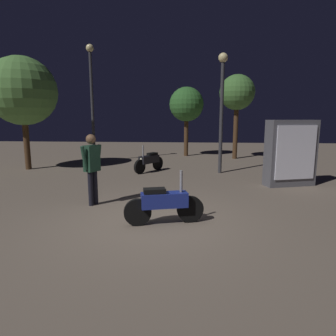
{
  "coord_description": "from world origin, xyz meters",
  "views": [
    {
      "loc": [
        0.8,
        -5.8,
        2.17
      ],
      "look_at": [
        0.29,
        0.95,
        1.0
      ],
      "focal_mm": 31.22,
      "sensor_mm": 36.0,
      "label": 1
    }
  ],
  "objects_px": {
    "streetlamp_far": "(222,97)",
    "motorcycle_black_parked_left": "(149,161)",
    "motorcycle_blue_foreground": "(164,203)",
    "person_rider_beside": "(92,163)",
    "kiosk_billboard": "(291,153)",
    "streetlamp_near": "(92,90)"
  },
  "relations": [
    {
      "from": "streetlamp_far",
      "to": "motorcycle_black_parked_left",
      "type": "bearing_deg",
      "value": 179.78
    },
    {
      "from": "motorcycle_blue_foreground",
      "to": "streetlamp_far",
      "type": "xyz_separation_m",
      "value": [
        1.71,
        5.81,
        2.49
      ]
    },
    {
      "from": "motorcycle_black_parked_left",
      "to": "person_rider_beside",
      "type": "relative_size",
      "value": 0.81
    },
    {
      "from": "person_rider_beside",
      "to": "kiosk_billboard",
      "type": "distance_m",
      "value": 6.17
    },
    {
      "from": "streetlamp_near",
      "to": "streetlamp_far",
      "type": "xyz_separation_m",
      "value": [
        5.91,
        -2.49,
        -0.55
      ]
    },
    {
      "from": "streetlamp_near",
      "to": "kiosk_billboard",
      "type": "height_order",
      "value": "streetlamp_near"
    },
    {
      "from": "kiosk_billboard",
      "to": "streetlamp_far",
      "type": "bearing_deg",
      "value": -61.5
    },
    {
      "from": "motorcycle_blue_foreground",
      "to": "person_rider_beside",
      "type": "bearing_deg",
      "value": 133.0
    },
    {
      "from": "motorcycle_black_parked_left",
      "to": "streetlamp_near",
      "type": "xyz_separation_m",
      "value": [
        -3.08,
        2.48,
        3.04
      ]
    },
    {
      "from": "streetlamp_far",
      "to": "kiosk_billboard",
      "type": "distance_m",
      "value": 3.43
    },
    {
      "from": "motorcycle_black_parked_left",
      "to": "person_rider_beside",
      "type": "xyz_separation_m",
      "value": [
        -0.77,
        -4.62,
        0.63
      ]
    },
    {
      "from": "streetlamp_near",
      "to": "motorcycle_blue_foreground",
      "type": "bearing_deg",
      "value": -63.11
    },
    {
      "from": "kiosk_billboard",
      "to": "person_rider_beside",
      "type": "bearing_deg",
      "value": 8.51
    },
    {
      "from": "motorcycle_black_parked_left",
      "to": "motorcycle_blue_foreground",
      "type": "bearing_deg",
      "value": 44.5
    },
    {
      "from": "person_rider_beside",
      "to": "streetlamp_far",
      "type": "xyz_separation_m",
      "value": [
        3.6,
        4.61,
        1.86
      ]
    },
    {
      "from": "motorcycle_blue_foreground",
      "to": "streetlamp_far",
      "type": "height_order",
      "value": "streetlamp_far"
    },
    {
      "from": "person_rider_beside",
      "to": "streetlamp_near",
      "type": "height_order",
      "value": "streetlamp_near"
    },
    {
      "from": "motorcycle_black_parked_left",
      "to": "person_rider_beside",
      "type": "distance_m",
      "value": 4.72
    },
    {
      "from": "streetlamp_near",
      "to": "kiosk_billboard",
      "type": "distance_m",
      "value": 9.45
    },
    {
      "from": "streetlamp_far",
      "to": "kiosk_billboard",
      "type": "xyz_separation_m",
      "value": [
        2.01,
        -2.05,
        -1.88
      ]
    },
    {
      "from": "motorcycle_black_parked_left",
      "to": "streetlamp_far",
      "type": "relative_size",
      "value": 0.32
    },
    {
      "from": "kiosk_billboard",
      "to": "motorcycle_black_parked_left",
      "type": "bearing_deg",
      "value": -39.02
    }
  ]
}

